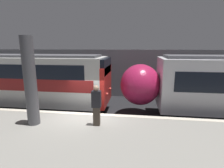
# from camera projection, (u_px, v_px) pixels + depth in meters

# --- Properties ---
(ground_plane) EXTENTS (120.00, 120.00, 0.00)m
(ground_plane) POSITION_uv_depth(u_px,v_px,m) (87.00, 131.00, 9.13)
(ground_plane) COLOR black
(platform) EXTENTS (40.00, 4.66, 1.01)m
(platform) POSITION_uv_depth(u_px,v_px,m) (70.00, 147.00, 6.77)
(platform) COLOR gray
(platform) RESTS_ON ground
(station_rear_barrier) EXTENTS (50.00, 0.15, 4.07)m
(station_rear_barrier) POSITION_uv_depth(u_px,v_px,m) (107.00, 73.00, 15.21)
(station_rear_barrier) COLOR #939399
(station_rear_barrier) RESTS_ON ground
(support_pillar_near) EXTENTS (0.50, 0.50, 3.75)m
(support_pillar_near) POSITION_uv_depth(u_px,v_px,m) (30.00, 82.00, 7.28)
(support_pillar_near) COLOR #56565B
(support_pillar_near) RESTS_ON platform
(person_waiting) EXTENTS (0.38, 0.24, 1.75)m
(person_waiting) POSITION_uv_depth(u_px,v_px,m) (96.00, 104.00, 7.33)
(person_waiting) COLOR #473D33
(person_waiting) RESTS_ON platform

